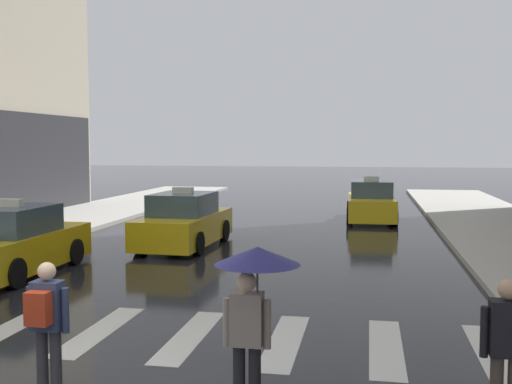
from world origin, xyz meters
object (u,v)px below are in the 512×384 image
taxi_third (371,203)px  pedestrian_with_umbrella (254,284)px  pedestrian_with_handbag (508,346)px  taxi_lead (13,244)px  taxi_second (184,223)px  pedestrian_with_backpack (46,318)px

taxi_third → pedestrian_with_umbrella: (-1.35, -18.53, 0.79)m
taxi_third → pedestrian_with_handbag: 18.44m
taxi_lead → taxi_second: same height
pedestrian_with_handbag → taxi_third: bearing=94.3°
taxi_lead → pedestrian_with_handbag: 11.64m
pedestrian_with_umbrella → pedestrian_with_handbag: pedestrian_with_umbrella is taller
pedestrian_with_handbag → taxi_lead: bearing=146.8°
pedestrian_with_backpack → pedestrian_with_handbag: 5.30m
taxi_second → pedestrian_with_backpack: taxi_second is taller
pedestrian_with_umbrella → pedestrian_with_handbag: bearing=3.1°
taxi_lead → taxi_third: bearing=55.2°
taxi_third → pedestrian_with_umbrella: pedestrian_with_umbrella is taller
taxi_third → pedestrian_with_handbag: size_ratio=2.78×
taxi_second → pedestrian_with_backpack: (1.64, -11.00, 0.25)m
taxi_second → pedestrian_with_handbag: bearing=-57.6°
pedestrian_with_backpack → taxi_second: bearing=98.5°
pedestrian_with_umbrella → pedestrian_with_handbag: 2.79m
taxi_third → pedestrian_with_handbag: taxi_third is taller
taxi_lead → pedestrian_with_handbag: taxi_lead is taller
taxi_lead → pedestrian_with_handbag: (9.74, -6.37, 0.21)m
pedestrian_with_backpack → taxi_lead: bearing=124.7°
taxi_second → pedestrian_with_umbrella: bearing=-69.2°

